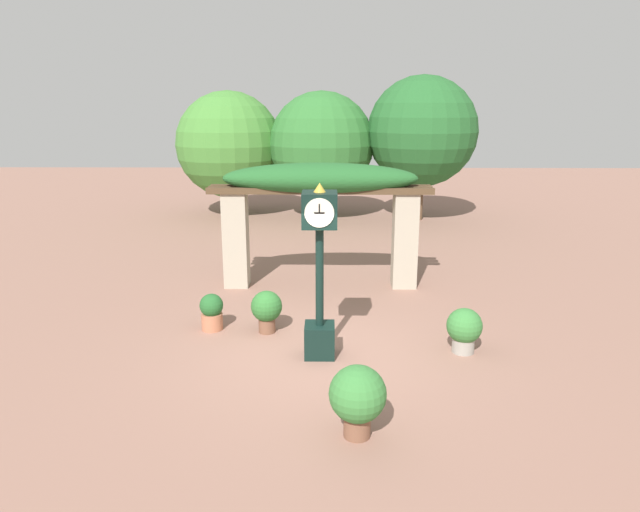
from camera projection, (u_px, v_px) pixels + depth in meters
ground_plane at (317, 354)px, 9.70m from camera, size 60.00×60.00×0.00m
pedestal_clock at (320, 268)px, 9.27m from camera, size 0.56×0.61×2.93m
pergola at (320, 195)px, 12.85m from camera, size 5.04×1.15×2.87m
potted_plant_near_left at (212, 311)px, 10.70m from camera, size 0.44×0.44×0.70m
potted_plant_near_right at (358, 397)px, 7.17m from camera, size 0.74×0.74×0.96m
potted_plant_far_left at (464, 328)px, 9.69m from camera, size 0.61×0.61×0.78m
potted_plant_far_right at (267, 309)px, 10.55m from camera, size 0.58×0.58×0.80m
tree_line at (322, 140)px, 20.89m from camera, size 11.03×4.83×5.17m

